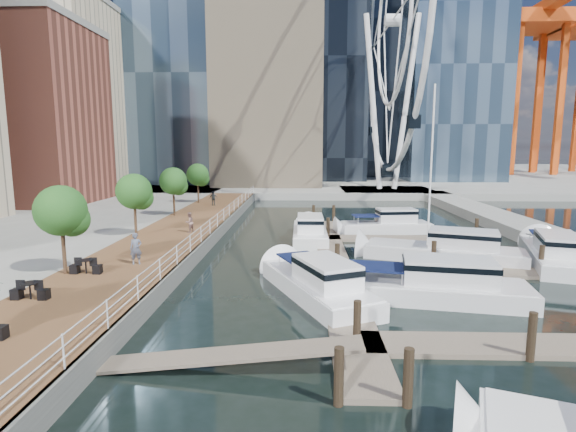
# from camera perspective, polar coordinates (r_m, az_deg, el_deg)

# --- Properties ---
(ground) EXTENTS (520.00, 520.00, 0.00)m
(ground) POSITION_cam_1_polar(r_m,az_deg,el_deg) (19.72, -0.96, -13.61)
(ground) COLOR black
(ground) RESTS_ON ground
(boardwalk) EXTENTS (6.00, 60.00, 1.00)m
(boardwalk) POSITION_cam_1_polar(r_m,az_deg,el_deg) (35.36, -14.45, -2.94)
(boardwalk) COLOR brown
(boardwalk) RESTS_ON ground
(seawall) EXTENTS (0.25, 60.00, 1.00)m
(seawall) POSITION_cam_1_polar(r_m,az_deg,el_deg) (34.64, -9.68, -3.03)
(seawall) COLOR #595954
(seawall) RESTS_ON ground
(land_far) EXTENTS (200.00, 114.00, 1.00)m
(land_far) POSITION_cam_1_polar(r_m,az_deg,el_deg) (120.42, 1.47, 5.42)
(land_far) COLOR gray
(land_far) RESTS_ON ground
(breakwater) EXTENTS (4.00, 60.00, 1.00)m
(breakwater) POSITION_cam_1_polar(r_m,az_deg,el_deg) (43.28, 28.04, -1.59)
(breakwater) COLOR gray
(breakwater) RESTS_ON ground
(pier) EXTENTS (14.00, 12.00, 1.00)m
(pier) POSITION_cam_1_polar(r_m,az_deg,el_deg) (71.76, 12.41, 2.95)
(pier) COLOR gray
(pier) RESTS_ON ground
(railing) EXTENTS (0.10, 60.00, 1.05)m
(railing) POSITION_cam_1_polar(r_m,az_deg,el_deg) (34.47, -9.89, -1.36)
(railing) COLOR white
(railing) RESTS_ON boardwalk
(floating_docks) EXTENTS (16.00, 34.00, 2.60)m
(floating_docks) POSITION_cam_1_polar(r_m,az_deg,el_deg) (29.89, 15.54, -5.13)
(floating_docks) COLOR #6D6051
(floating_docks) RESTS_ON ground
(ferris_wheel) EXTENTS (5.80, 45.60, 47.80)m
(ferris_wheel) POSITION_cam_1_polar(r_m,az_deg,el_deg) (73.75, 13.12, 23.00)
(ferris_wheel) COLOR white
(ferris_wheel) RESTS_ON ground
(street_trees) EXTENTS (2.60, 42.60, 4.60)m
(street_trees) POSITION_cam_1_polar(r_m,az_deg,el_deg) (34.64, -18.97, 2.96)
(street_trees) COLOR #3F2B1C
(street_trees) RESTS_ON ground
(cafe_tables) EXTENTS (2.50, 13.70, 0.74)m
(cafe_tables) POSITION_cam_1_polar(r_m,az_deg,el_deg) (20.71, -31.90, -9.84)
(cafe_tables) COLOR black
(cafe_tables) RESTS_ON ground
(yacht_foreground) EXTENTS (11.54, 4.87, 2.15)m
(yacht_foreground) POSITION_cam_1_polar(r_m,az_deg,el_deg) (23.69, 16.57, -10.08)
(yacht_foreground) COLOR silver
(yacht_foreground) RESTS_ON ground
(pedestrian_near) EXTENTS (0.76, 0.63, 1.78)m
(pedestrian_near) POSITION_cam_1_polar(r_m,az_deg,el_deg) (26.52, -18.75, -3.94)
(pedestrian_near) COLOR #4F576A
(pedestrian_near) RESTS_ON boardwalk
(pedestrian_mid) EXTENTS (0.91, 0.96, 1.57)m
(pedestrian_mid) POSITION_cam_1_polar(r_m,az_deg,el_deg) (35.21, -12.42, -0.79)
(pedestrian_mid) COLOR #84625B
(pedestrian_mid) RESTS_ON boardwalk
(pedestrian_far) EXTENTS (0.96, 0.43, 1.62)m
(pedestrian_far) POSITION_cam_1_polar(r_m,az_deg,el_deg) (51.01, -9.43, 2.23)
(pedestrian_far) COLOR #363F44
(pedestrian_far) RESTS_ON boardwalk
(moored_yachts) EXTENTS (21.83, 33.95, 11.50)m
(moored_yachts) POSITION_cam_1_polar(r_m,az_deg,el_deg) (30.92, 17.57, -5.70)
(moored_yachts) COLOR silver
(moored_yachts) RESTS_ON ground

